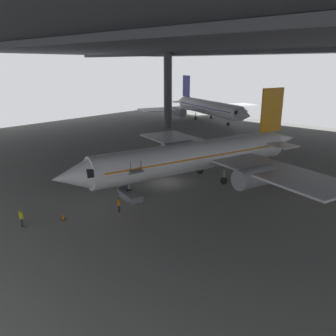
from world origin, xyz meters
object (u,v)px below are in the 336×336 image
at_px(traffic_cone_orange, 63,217).
at_px(baggage_tug, 279,179).
at_px(airplane_distant, 208,107).
at_px(crew_worker_by_stairs, 119,204).
at_px(boarding_stairs, 130,192).
at_px(airplane_main, 199,156).
at_px(crew_worker_near_nose, 21,217).

relative_size(traffic_cone_orange, baggage_tug, 0.24).
bearing_deg(baggage_tug, airplane_distant, 135.25).
xyz_separation_m(crew_worker_by_stairs, traffic_cone_orange, (-2.80, -4.60, -0.60)).
height_order(boarding_stairs, crew_worker_by_stairs, boarding_stairs).
bearing_deg(boarding_stairs, airplane_main, 76.32).
bearing_deg(baggage_tug, airplane_main, -141.24).
height_order(crew_worker_by_stairs, traffic_cone_orange, crew_worker_by_stairs).
height_order(crew_worker_near_nose, baggage_tug, crew_worker_near_nose).
height_order(boarding_stairs, airplane_distant, airplane_distant).
bearing_deg(baggage_tug, crew_worker_by_stairs, -113.01).
distance_m(traffic_cone_orange, baggage_tug, 26.17).
relative_size(boarding_stairs, crew_worker_by_stairs, 2.91).
relative_size(airplane_main, crew_worker_near_nose, 20.44).
xyz_separation_m(crew_worker_near_nose, crew_worker_by_stairs, (4.20, 7.94, -0.08)).
distance_m(crew_worker_near_nose, traffic_cone_orange, 3.69).
bearing_deg(traffic_cone_orange, airplane_distant, 112.69).
bearing_deg(traffic_cone_orange, boarding_stairs, 84.12).
bearing_deg(baggage_tug, boarding_stairs, -122.57).
relative_size(boarding_stairs, baggage_tug, 1.84).
bearing_deg(traffic_cone_orange, crew_worker_near_nose, -112.69).
xyz_separation_m(crew_worker_by_stairs, baggage_tug, (8.14, 19.18, -0.37)).
relative_size(boarding_stairs, traffic_cone_orange, 7.66).
xyz_separation_m(crew_worker_near_nose, traffic_cone_orange, (1.40, 3.35, -0.68)).
xyz_separation_m(airplane_distant, baggage_tug, (35.67, -35.36, -2.87)).
bearing_deg(airplane_main, boarding_stairs, -103.68).
xyz_separation_m(boarding_stairs, crew_worker_by_stairs, (1.99, -3.32, 0.17)).
relative_size(airplane_main, crew_worker_by_stairs, 22.03).
bearing_deg(baggage_tug, traffic_cone_orange, -114.72).
bearing_deg(crew_worker_by_stairs, baggage_tug, 66.99).
bearing_deg(crew_worker_near_nose, crew_worker_by_stairs, 62.14).
height_order(airplane_distant, traffic_cone_orange, airplane_distant).
xyz_separation_m(crew_worker_near_nose, airplane_distant, (-23.32, 62.48, 2.42)).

